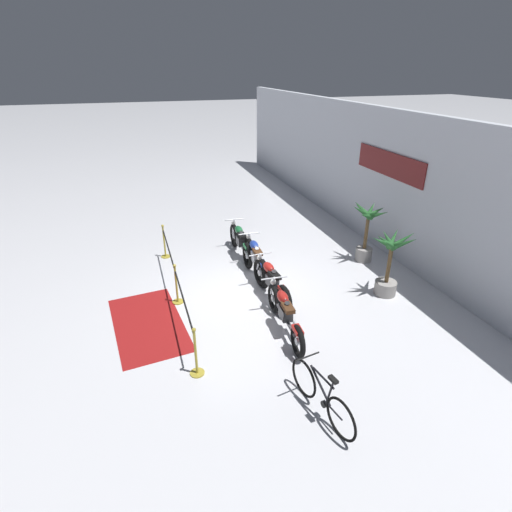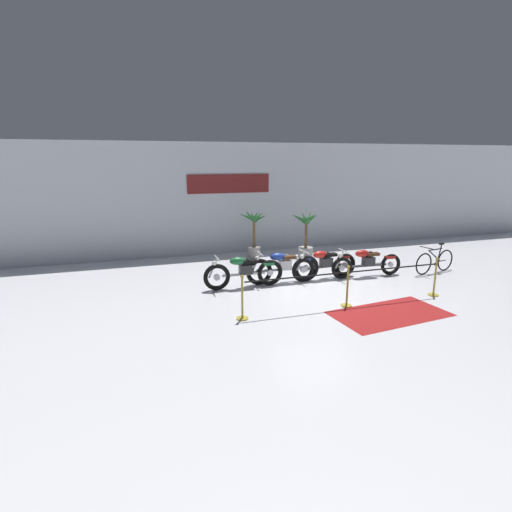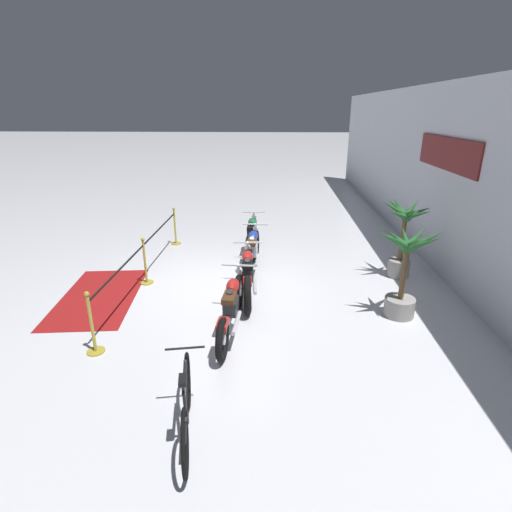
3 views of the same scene
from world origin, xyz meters
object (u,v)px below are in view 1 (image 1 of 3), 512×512
(motorcycle_red_2, at_px, (271,282))
(stanchion_far_left, at_px, (170,259))
(motorcycle_blue_1, at_px, (256,259))
(potted_palm_left_of_row, at_px, (366,231))
(motorcycle_red_3, at_px, (285,313))
(stanchion_mid_right, at_px, (196,359))
(bicycle, at_px, (322,396))
(floor_banner, at_px, (148,324))
(motorcycle_green_0, at_px, (241,242))
(stanchion_mid_left, at_px, (177,290))
(potted_palm_right_of_row, at_px, (389,264))

(motorcycle_red_2, bearing_deg, stanchion_far_left, -126.73)
(motorcycle_blue_1, bearing_deg, potted_palm_left_of_row, 87.42)
(motorcycle_red_3, distance_m, stanchion_mid_right, 2.22)
(bicycle, relative_size, stanchion_far_left, 0.31)
(motorcycle_blue_1, bearing_deg, stanchion_far_left, -98.49)
(bicycle, distance_m, floor_banner, 4.39)
(motorcycle_green_0, bearing_deg, floor_banner, -47.06)
(stanchion_mid_left, bearing_deg, motorcycle_green_0, 133.00)
(stanchion_mid_right, bearing_deg, potted_palm_right_of_row, 105.76)
(motorcycle_red_2, distance_m, potted_palm_left_of_row, 3.60)
(motorcycle_red_3, relative_size, potted_palm_left_of_row, 1.31)
(motorcycle_red_3, relative_size, stanchion_far_left, 0.43)
(motorcycle_green_0, xyz_separation_m, floor_banner, (2.77, -2.97, -0.47))
(motorcycle_blue_1, xyz_separation_m, motorcycle_red_3, (2.71, -0.20, -0.03))
(potted_palm_right_of_row, relative_size, stanchion_far_left, 0.32)
(potted_palm_left_of_row, height_order, floor_banner, potted_palm_left_of_row)
(motorcycle_green_0, relative_size, stanchion_far_left, 0.43)
(stanchion_far_left, bearing_deg, motorcycle_green_0, 112.12)
(motorcycle_red_2, height_order, stanchion_mid_right, stanchion_mid_right)
(stanchion_far_left, relative_size, stanchion_mid_right, 5.17)
(motorcycle_blue_1, height_order, floor_banner, motorcycle_blue_1)
(potted_palm_right_of_row, bearing_deg, stanchion_mid_left, -103.31)
(motorcycle_green_0, bearing_deg, motorcycle_red_3, -1.70)
(potted_palm_left_of_row, height_order, stanchion_far_left, potted_palm_left_of_row)
(potted_palm_left_of_row, relative_size, stanchion_far_left, 0.33)
(motorcycle_red_3, relative_size, stanchion_mid_left, 2.24)
(motorcycle_green_0, height_order, bicycle, bicycle)
(motorcycle_red_3, relative_size, stanchion_mid_right, 2.24)
(stanchion_mid_right, bearing_deg, stanchion_mid_left, 180.00)
(potted_palm_left_of_row, bearing_deg, bicycle, -37.82)
(motorcycle_blue_1, distance_m, floor_banner, 3.45)
(potted_palm_right_of_row, height_order, floor_banner, potted_palm_right_of_row)
(motorcycle_green_0, distance_m, stanchion_far_left, 2.38)
(bicycle, bearing_deg, motorcycle_green_0, 176.42)
(motorcycle_blue_1, relative_size, bicycle, 1.33)
(bicycle, bearing_deg, potted_palm_right_of_row, 132.45)
(motorcycle_blue_1, relative_size, floor_banner, 0.82)
(motorcycle_green_0, distance_m, motorcycle_red_3, 3.94)
(stanchion_mid_left, bearing_deg, motorcycle_red_2, 76.81)
(bicycle, xyz_separation_m, potted_palm_left_of_row, (-4.91, 3.81, 0.56))
(motorcycle_green_0, relative_size, stanchion_mid_right, 2.21)
(motorcycle_green_0, height_order, floor_banner, motorcycle_green_0)
(potted_palm_left_of_row, bearing_deg, motorcycle_blue_1, -92.58)
(potted_palm_right_of_row, height_order, stanchion_far_left, potted_palm_right_of_row)
(potted_palm_left_of_row, xyz_separation_m, floor_banner, (1.38, -6.39, -0.94))
(motorcycle_blue_1, bearing_deg, stanchion_mid_right, -33.35)
(stanchion_mid_right, distance_m, floor_banner, 2.12)
(motorcycle_blue_1, xyz_separation_m, stanchion_far_left, (-0.34, -2.29, 0.18))
(motorcycle_green_0, relative_size, motorcycle_red_3, 0.98)
(motorcycle_green_0, relative_size, motorcycle_blue_1, 1.03)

